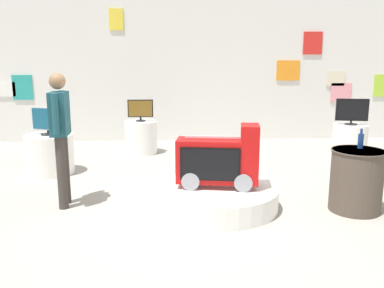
# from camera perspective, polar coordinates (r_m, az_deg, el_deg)

# --- Properties ---
(ground_plane) EXTENTS (30.00, 30.00, 0.00)m
(ground_plane) POSITION_cam_1_polar(r_m,az_deg,el_deg) (5.22, 0.08, -9.18)
(ground_plane) COLOR #9E998E
(back_wall_display) EXTENTS (11.23, 0.13, 3.25)m
(back_wall_display) POSITION_cam_1_polar(r_m,az_deg,el_deg) (9.42, -1.63, 10.35)
(back_wall_display) COLOR silver
(back_wall_display) RESTS_ON ground
(main_display_pedestal) EXTENTS (1.56, 1.56, 0.27)m
(main_display_pedestal) POSITION_cam_1_polar(r_m,az_deg,el_deg) (5.28, 3.50, -7.38)
(main_display_pedestal) COLOR white
(main_display_pedestal) RESTS_ON ground
(novelty_firetruck_tv) EXTENTS (1.06, 0.54, 0.81)m
(novelty_firetruck_tv) POSITION_cam_1_polar(r_m,az_deg,el_deg) (5.14, 3.79, -2.52)
(novelty_firetruck_tv) COLOR gray
(novelty_firetruck_tv) RESTS_ON main_display_pedestal
(display_pedestal_left_rear) EXTENTS (0.78, 0.78, 0.65)m
(display_pedestal_left_rear) POSITION_cam_1_polar(r_m,az_deg,el_deg) (7.14, -19.30, -1.33)
(display_pedestal_left_rear) COLOR white
(display_pedestal_left_rear) RESTS_ON ground
(tv_on_left_rear) EXTENTS (0.57, 0.23, 0.45)m
(tv_on_left_rear) POSITION_cam_1_polar(r_m,az_deg,el_deg) (7.04, -19.61, 3.15)
(tv_on_left_rear) COLOR black
(tv_on_left_rear) RESTS_ON display_pedestal_left_rear
(display_pedestal_center_rear) EXTENTS (0.64, 0.64, 0.65)m
(display_pedestal_center_rear) POSITION_cam_1_polar(r_m,az_deg,el_deg) (8.31, 21.18, 0.32)
(display_pedestal_center_rear) COLOR white
(display_pedestal_center_rear) RESTS_ON ground
(tv_on_center_rear) EXTENTS (0.59, 0.23, 0.49)m
(tv_on_center_rear) POSITION_cam_1_polar(r_m,az_deg,el_deg) (8.22, 21.50, 4.30)
(tv_on_center_rear) COLOR black
(tv_on_center_rear) RESTS_ON display_pedestal_center_rear
(display_pedestal_right_rear) EXTENTS (0.65, 0.65, 0.65)m
(display_pedestal_right_rear) POSITION_cam_1_polar(r_m,az_deg,el_deg) (8.24, -7.13, 0.94)
(display_pedestal_right_rear) COLOR white
(display_pedestal_right_rear) RESTS_ON ground
(tv_on_right_rear) EXTENTS (0.50, 0.19, 0.43)m
(tv_on_right_rear) POSITION_cam_1_polar(r_m,az_deg,el_deg) (8.15, -7.23, 4.82)
(tv_on_right_rear) COLOR black
(tv_on_right_rear) RESTS_ON display_pedestal_right_rear
(side_table_round) EXTENTS (0.65, 0.65, 0.78)m
(side_table_round) POSITION_cam_1_polar(r_m,az_deg,el_deg) (5.47, 22.01, -4.69)
(side_table_round) COLOR #4C4238
(side_table_round) RESTS_ON ground
(bottle_on_side_table) EXTENTS (0.07, 0.07, 0.25)m
(bottle_on_side_table) POSITION_cam_1_polar(r_m,az_deg,el_deg) (5.48, 22.54, 0.48)
(bottle_on_side_table) COLOR navy
(bottle_on_side_table) RESTS_ON side_table_round
(shopper_browsing_near_truck) EXTENTS (0.22, 0.56, 1.70)m
(shopper_browsing_near_truck) POSITION_cam_1_polar(r_m,az_deg,el_deg) (5.36, -17.94, 1.93)
(shopper_browsing_near_truck) COLOR #38332D
(shopper_browsing_near_truck) RESTS_ON ground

